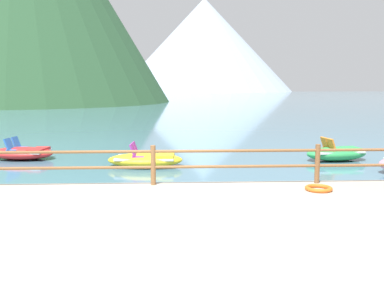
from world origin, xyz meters
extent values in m
plane|color=#477084|center=(0.00, 40.00, 0.00)|extent=(200.00, 200.00, 0.00)
cube|color=#A39989|center=(0.00, -2.20, 0.20)|extent=(28.00, 8.00, 0.40)
cylinder|color=brown|center=(0.00, 1.55, 0.88)|extent=(0.12, 0.12, 0.95)
cylinder|color=brown|center=(3.97, 1.55, 0.88)|extent=(0.12, 0.12, 0.95)
cylinder|color=brown|center=(0.00, 1.55, 1.21)|extent=(23.80, 0.07, 0.07)
cylinder|color=brown|center=(0.00, 1.55, 0.83)|extent=(23.80, 0.07, 0.07)
torus|color=orange|center=(3.77, 0.82, 0.45)|extent=(0.61, 0.61, 0.09)
ellipsoid|color=yellow|center=(-0.45, 6.01, 0.23)|extent=(2.60, 1.45, 0.45)
cube|color=silver|center=(-0.45, 6.01, 0.30)|extent=(2.03, 1.19, 0.06)
cube|color=purple|center=(-0.66, 5.75, 0.37)|extent=(0.42, 0.42, 0.08)
cube|color=purple|center=(-0.84, 5.76, 0.59)|extent=(0.23, 0.41, 0.43)
cube|color=purple|center=(-0.63, 6.28, 0.37)|extent=(0.42, 0.42, 0.08)
cube|color=purple|center=(-0.81, 6.29, 0.59)|extent=(0.23, 0.41, 0.43)
cube|color=yellow|center=(0.24, 5.97, 0.36)|extent=(0.61, 0.95, 0.12)
ellipsoid|color=green|center=(6.48, 6.84, 0.25)|extent=(2.46, 1.49, 0.51)
cube|color=silver|center=(6.48, 6.84, 0.34)|extent=(1.93, 1.21, 0.06)
cube|color=orange|center=(6.35, 6.59, 0.41)|extent=(0.46, 0.46, 0.08)
cube|color=orange|center=(6.17, 6.56, 0.63)|extent=(0.27, 0.43, 0.43)
cube|color=orange|center=(6.27, 7.03, 0.41)|extent=(0.46, 0.46, 0.08)
cube|color=orange|center=(6.09, 7.00, 0.63)|extent=(0.27, 0.43, 0.43)
cube|color=green|center=(7.10, 6.94, 0.40)|extent=(0.63, 0.86, 0.12)
ellipsoid|color=red|center=(-5.13, 7.72, 0.22)|extent=(2.56, 1.70, 0.45)
cube|color=silver|center=(-5.13, 7.72, 0.30)|extent=(2.00, 1.38, 0.06)
cube|color=blue|center=(-5.35, 7.48, 0.37)|extent=(0.46, 0.46, 0.08)
cube|color=blue|center=(-5.53, 7.51, 0.59)|extent=(0.27, 0.43, 0.43)
cube|color=blue|center=(-5.27, 8.01, 0.37)|extent=(0.46, 0.46, 0.08)
cube|color=blue|center=(-5.44, 8.04, 0.59)|extent=(0.27, 0.43, 0.43)
cube|color=red|center=(-4.49, 7.62, 0.36)|extent=(0.66, 1.01, 0.12)
cone|color=#284C2D|center=(-12.58, 65.04, 10.80)|extent=(23.43, 23.43, 21.60)
cone|color=#93A3B7|center=(12.04, 144.25, 15.65)|extent=(59.75, 59.75, 31.31)
camera|label=1|loc=(0.43, -8.77, 2.81)|focal=41.16mm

